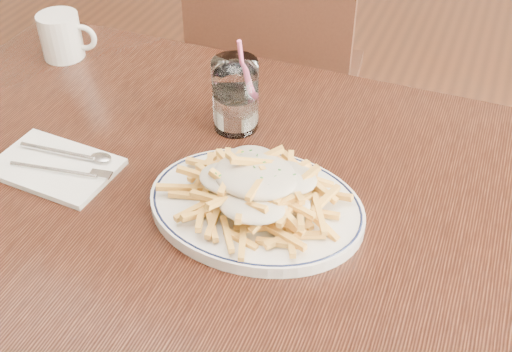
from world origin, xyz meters
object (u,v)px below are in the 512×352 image
at_px(loaded_fries, 256,182).
at_px(table, 216,222).
at_px(coffee_mug, 62,36).
at_px(chair_far, 276,71).
at_px(water_glass, 236,99).
at_px(fries_plate, 256,206).

bearing_deg(loaded_fries, table, 158.80).
height_order(table, loaded_fries, loaded_fries).
xyz_separation_m(table, loaded_fries, (0.08, -0.03, 0.14)).
bearing_deg(coffee_mug, chair_far, 59.83).
distance_m(table, water_glass, 0.21).
xyz_separation_m(chair_far, coffee_mug, (-0.28, -0.49, 0.29)).
bearing_deg(fries_plate, loaded_fries, 180.00).
relative_size(loaded_fries, water_glass, 1.39).
height_order(chair_far, fries_plate, chair_far).
xyz_separation_m(table, coffee_mug, (-0.45, 0.26, 0.12)).
bearing_deg(coffee_mug, loaded_fries, -28.62).
bearing_deg(water_glass, loaded_fries, -59.50).
distance_m(fries_plate, water_glass, 0.23).
relative_size(water_glass, coffee_mug, 1.50).
bearing_deg(water_glass, table, -79.55).
xyz_separation_m(chair_far, loaded_fries, (0.25, -0.78, 0.30)).
xyz_separation_m(chair_far, fries_plate, (0.25, -0.78, 0.25)).
distance_m(fries_plate, coffee_mug, 0.61).
xyz_separation_m(water_glass, coffee_mug, (-0.42, 0.10, -0.01)).
distance_m(fries_plate, loaded_fries, 0.05).
height_order(fries_plate, water_glass, water_glass).
xyz_separation_m(fries_plate, coffee_mug, (-0.53, 0.29, 0.03)).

